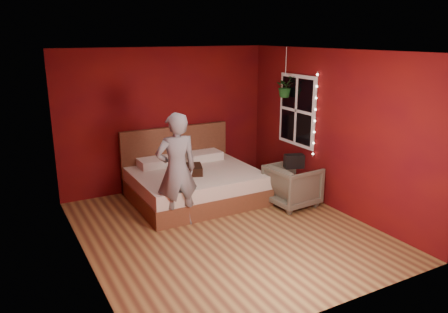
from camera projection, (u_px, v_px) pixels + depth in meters
The scene contains 10 objects.
floor at pixel (225, 229), 6.53m from camera, with size 4.50×4.50×0.00m, color olive.
room_walls at pixel (225, 119), 6.08m from camera, with size 4.04×4.54×2.62m.
window at pixel (297, 110), 7.79m from camera, with size 0.05×0.97×1.27m.
fairy_lights at pixel (315, 115), 7.34m from camera, with size 0.04×0.04×1.45m.
bed at pixel (193, 182), 7.69m from camera, with size 2.11×1.79×1.16m.
person at pixel (177, 170), 6.46m from camera, with size 0.63×0.42×1.74m, color slate.
armchair at pixel (293, 185), 7.37m from camera, with size 0.75×0.77×0.70m, color #575345.
handbag at pixel (294, 161), 7.11m from camera, with size 0.32×0.16×0.23m, color black.
throw_pillow at pixel (189, 170), 7.40m from camera, with size 0.41×0.41×0.15m, color black.
hanging_plant at pixel (285, 86), 7.80m from camera, with size 0.37×0.32×0.88m.
Camera 1 is at (-2.89, -5.25, 2.82)m, focal length 35.00 mm.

